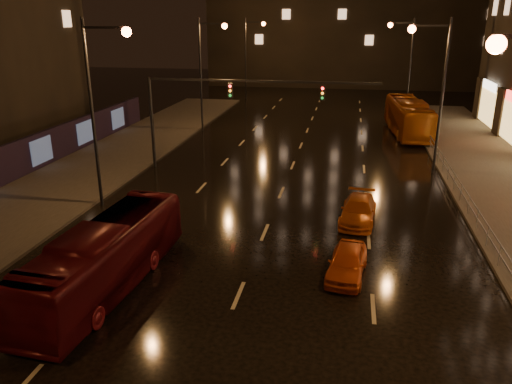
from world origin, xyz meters
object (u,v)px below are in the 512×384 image
(taxi_near, at_px, (347,262))
(taxi_far, at_px, (358,210))
(bus_red, at_px, (106,257))
(bus_curb, at_px, (408,117))

(taxi_near, xyz_separation_m, taxi_far, (0.49, 5.96, -0.00))
(bus_red, relative_size, taxi_near, 2.70)
(taxi_far, bearing_deg, bus_red, -132.30)
(bus_curb, bearing_deg, taxi_far, -105.96)
(bus_red, xyz_separation_m, taxi_near, (9.08, 2.67, -0.73))
(taxi_far, bearing_deg, bus_curb, 83.92)
(bus_red, bearing_deg, bus_curb, 68.80)
(bus_curb, bearing_deg, bus_red, -119.09)
(bus_red, distance_m, taxi_near, 9.49)
(bus_curb, distance_m, taxi_near, 28.20)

